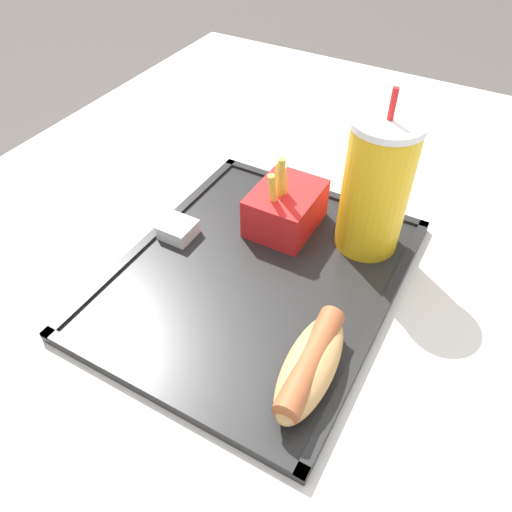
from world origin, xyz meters
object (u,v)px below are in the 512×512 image
at_px(soda_cup, 376,187).
at_px(hot_dog_far, 310,364).
at_px(sauce_cup_mayo, 180,227).
at_px(fries_carton, 285,207).

relative_size(soda_cup, hot_dog_far, 1.50).
relative_size(hot_dog_far, sauce_cup_mayo, 3.38).
xyz_separation_m(soda_cup, fries_carton, (0.02, -0.11, -0.06)).
bearing_deg(soda_cup, hot_dog_far, 5.80).
xyz_separation_m(hot_dog_far, fries_carton, (-0.20, -0.13, 0.01)).
distance_m(hot_dog_far, fries_carton, 0.23).
relative_size(fries_carton, sauce_cup_mayo, 2.75).
height_order(soda_cup, sauce_cup_mayo, soda_cup).
bearing_deg(soda_cup, sauce_cup_mayo, -64.65).
distance_m(soda_cup, hot_dog_far, 0.23).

